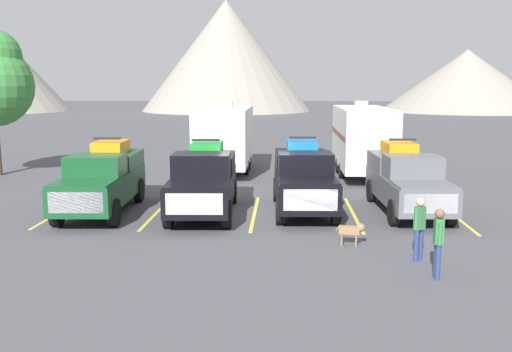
{
  "coord_description": "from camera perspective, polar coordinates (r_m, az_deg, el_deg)",
  "views": [
    {
      "loc": [
        1.05,
        -19.63,
        4.72
      ],
      "look_at": [
        0.0,
        1.28,
        1.2
      ],
      "focal_mm": 39.44,
      "sensor_mm": 36.0,
      "label": 1
    }
  ],
  "objects": [
    {
      "name": "ground_plane",
      "position": [
        20.22,
        -0.18,
        -3.96
      ],
      "size": [
        240.0,
        240.0,
        0.0
      ],
      "primitive_type": "plane",
      "color": "#47474C"
    },
    {
      "name": "pickup_truck_a",
      "position": [
        21.26,
        -15.29,
        -0.25
      ],
      "size": [
        2.35,
        5.8,
        2.65
      ],
      "color": "#144723",
      "rests_on": "ground"
    },
    {
      "name": "pickup_truck_b",
      "position": [
        20.35,
        -5.31,
        -0.37
      ],
      "size": [
        2.39,
        5.74,
        2.62
      ],
      "color": "black",
      "rests_on": "ground"
    },
    {
      "name": "pickup_truck_c",
      "position": [
        20.72,
        4.86,
        -0.15
      ],
      "size": [
        2.33,
        5.55,
        2.67
      ],
      "color": "black",
      "rests_on": "ground"
    },
    {
      "name": "pickup_truck_d",
      "position": [
        21.29,
        15.0,
        -0.3
      ],
      "size": [
        2.31,
        5.71,
        2.61
      ],
      "color": "#595B60",
      "rests_on": "ground"
    },
    {
      "name": "lot_stripe_a",
      "position": [
        22.04,
        -19.06,
        -3.34
      ],
      "size": [
        0.12,
        5.5,
        0.01
      ],
      "primitive_type": "cube",
      "color": "gold",
      "rests_on": "ground"
    },
    {
      "name": "lot_stripe_b",
      "position": [
        20.98,
        -9.95,
        -3.59
      ],
      "size": [
        0.12,
        5.5,
        0.01
      ],
      "primitive_type": "cube",
      "color": "gold",
      "rests_on": "ground"
    },
    {
      "name": "lot_stripe_c",
      "position": [
        20.49,
        -0.14,
        -3.76
      ],
      "size": [
        0.12,
        5.5,
        0.01
      ],
      "primitive_type": "cube",
      "color": "gold",
      "rests_on": "ground"
    },
    {
      "name": "lot_stripe_d",
      "position": [
        20.62,
        9.85,
        -3.82
      ],
      "size": [
        0.12,
        5.5,
        0.01
      ],
      "primitive_type": "cube",
      "color": "gold",
      "rests_on": "ground"
    },
    {
      "name": "lot_stripe_e",
      "position": [
        21.35,
        19.43,
        -3.77
      ],
      "size": [
        0.12,
        5.5,
        0.01
      ],
      "primitive_type": "cube",
      "color": "gold",
      "rests_on": "ground"
    },
    {
      "name": "camper_trailer_a",
      "position": [
        29.48,
        -3.18,
        4.12
      ],
      "size": [
        2.62,
        7.85,
        3.68
      ],
      "color": "white",
      "rests_on": "ground"
    },
    {
      "name": "camper_trailer_b",
      "position": [
        28.83,
        10.79,
        3.9
      ],
      "size": [
        2.49,
        8.19,
        3.73
      ],
      "color": "silver",
      "rests_on": "ground"
    },
    {
      "name": "person_a",
      "position": [
        14.26,
        18.01,
        -6.07
      ],
      "size": [
        0.24,
        0.38,
        1.74
      ],
      "color": "navy",
      "rests_on": "ground"
    },
    {
      "name": "person_b",
      "position": [
        15.51,
        16.25,
        -4.76
      ],
      "size": [
        0.33,
        0.31,
        1.72
      ],
      "color": "navy",
      "rests_on": "ground"
    },
    {
      "name": "dog",
      "position": [
        16.6,
        9.79,
        -5.45
      ],
      "size": [
        0.85,
        0.33,
        0.69
      ],
      "color": "olive",
      "rests_on": "ground"
    },
    {
      "name": "mountain_ridge",
      "position": [
        94.45,
        10.47,
        10.57
      ],
      "size": [
        141.46,
        42.81,
        17.73
      ],
      "color": "gray",
      "rests_on": "ground"
    }
  ]
}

